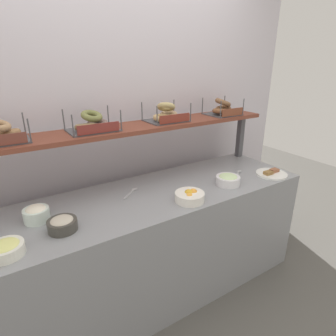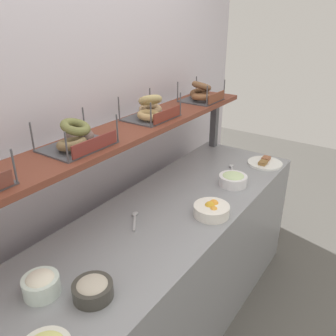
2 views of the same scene
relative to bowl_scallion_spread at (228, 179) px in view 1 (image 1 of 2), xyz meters
The scene contains 16 objects.
ground_plane 1.06m from the bowl_scallion_spread, 163.48° to the left, with size 8.00×8.00×0.00m, color #595651.
back_wall 0.95m from the bowl_scallion_spread, 127.66° to the left, with size 3.53×0.06×2.40m, color silver.
deli_counter 0.74m from the bowl_scallion_spread, 163.48° to the left, with size 2.33×0.70×0.85m, color gray.
shelf_riser_right 0.72m from the bowl_scallion_spread, 38.06° to the left, with size 0.05×0.05×0.40m, color #4C4C51.
upper_shelf 0.79m from the bowl_scallion_spread, 141.80° to the left, with size 2.29×0.32×0.03m, color brown.
bowl_scallion_spread is the anchor object (origin of this frame).
bowl_cream_cheese 1.31m from the bowl_scallion_spread, behind, with size 0.14×0.14×0.10m.
bowl_egg_salad 1.47m from the bowl_scallion_spread, behind, with size 0.17×0.17×0.07m.
bowl_fruit_salad 0.40m from the bowl_scallion_spread, behind, with size 0.20×0.20×0.08m.
bowl_tuna_salad 1.19m from the bowl_scallion_spread, behind, with size 0.16×0.16×0.08m.
serving_plate_white 0.44m from the bowl_scallion_spread, ahead, with size 0.25×0.25×0.04m.
serving_spoon_near_plate 0.25m from the bowl_scallion_spread, 26.21° to the left, with size 0.16×0.11×0.01m.
serving_spoon_by_edge 0.71m from the bowl_scallion_spread, 158.65° to the left, with size 0.15×0.12×0.01m.
bagel_basket_poppy 1.05m from the bowl_scallion_spread, 152.61° to the left, with size 0.32×0.24×0.14m.
bagel_basket_sesame 0.68m from the bowl_scallion_spread, 120.85° to the left, with size 0.31×0.26×0.16m.
bagel_basket_cinnamon_raisin 0.67m from the bowl_scallion_spread, 55.33° to the left, with size 0.27×0.24×0.15m.
Camera 1 is at (-0.85, -1.54, 1.72)m, focal length 30.05 mm.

